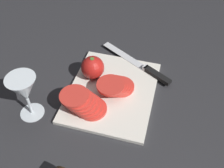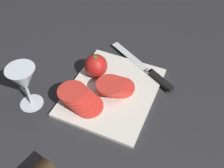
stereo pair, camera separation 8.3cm
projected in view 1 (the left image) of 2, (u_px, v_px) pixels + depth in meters
name	position (u px, v px, depth m)	size (l,w,h in m)	color
ground_plane	(102.00, 107.00, 0.82)	(3.00, 3.00, 0.00)	#28282B
cutting_board	(112.00, 91.00, 0.86)	(0.33, 0.27, 0.01)	silver
wine_glass	(24.00, 90.00, 0.73)	(0.08, 0.08, 0.15)	silver
whole_tomato	(93.00, 67.00, 0.87)	(0.08, 0.08, 0.08)	red
knife	(148.00, 70.00, 0.91)	(0.17, 0.28, 0.01)	silver
tomato_slice_stack_near	(116.00, 86.00, 0.83)	(0.12, 0.11, 0.04)	red
tomato_slice_stack_far	(83.00, 102.00, 0.78)	(0.09, 0.14, 0.05)	red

